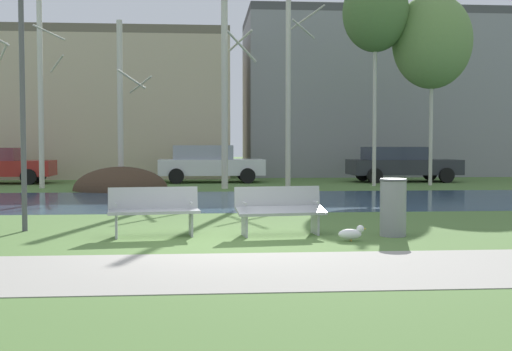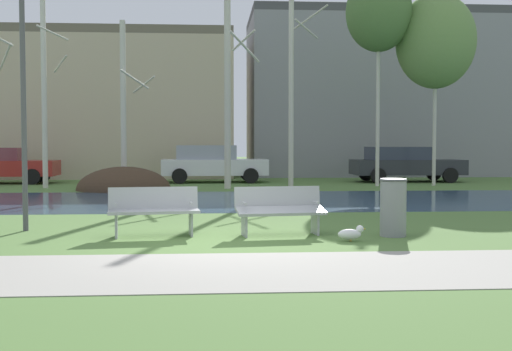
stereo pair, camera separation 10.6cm
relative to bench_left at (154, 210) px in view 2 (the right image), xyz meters
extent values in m
plane|color=#517538|center=(1.14, 9.03, -0.47)|extent=(120.00, 120.00, 0.00)
cube|color=#9E998E|center=(1.14, -3.21, -0.47)|extent=(60.00, 2.56, 0.01)
cube|color=#33516B|center=(1.14, 7.12, -0.47)|extent=(80.00, 6.84, 0.01)
ellipsoid|color=#423021|center=(-2.10, 11.64, -0.47)|extent=(3.35, 3.02, 1.68)
cube|color=#9EA0A3|center=(0.01, -0.09, -0.02)|extent=(1.65, 0.67, 0.05)
cube|color=#9EA0A3|center=(-0.02, 0.18, 0.20)|extent=(1.60, 0.28, 0.40)
cube|color=#9EA0A3|center=(-0.65, -0.12, -0.25)|extent=(0.09, 0.43, 0.45)
cube|color=#9EA0A3|center=(0.66, 0.05, -0.25)|extent=(0.09, 0.43, 0.45)
cylinder|color=#9EA0A3|center=(-0.64, -0.16, 0.12)|extent=(0.08, 0.28, 0.04)
cylinder|color=#9EA0A3|center=(0.66, 0.01, 0.12)|extent=(0.08, 0.28, 0.04)
cube|color=#9EA0A3|center=(2.27, -0.09, -0.02)|extent=(1.65, 0.67, 0.14)
cube|color=#9EA0A3|center=(2.24, 0.18, 0.20)|extent=(1.60, 0.28, 0.40)
cube|color=#9EA0A3|center=(1.61, -0.12, -0.25)|extent=(0.09, 0.43, 0.45)
cube|color=#9EA0A3|center=(2.91, 0.05, -0.25)|extent=(0.09, 0.43, 0.45)
cylinder|color=#9EA0A3|center=(1.62, -0.16, 0.12)|extent=(0.08, 0.28, 0.04)
cylinder|color=#9EA0A3|center=(2.92, 0.01, 0.12)|extent=(0.08, 0.28, 0.04)
cylinder|color=gray|center=(4.26, -0.28, 0.04)|extent=(0.47, 0.47, 1.03)
torus|color=#494A4C|center=(4.26, -0.28, 0.53)|extent=(0.49, 0.49, 0.04)
ellipsoid|color=white|center=(3.36, -0.84, -0.35)|extent=(0.40, 0.18, 0.18)
sphere|color=white|center=(3.54, -0.84, -0.26)|extent=(0.13, 0.13, 0.13)
cone|color=gold|center=(3.61, -0.84, -0.26)|extent=(0.07, 0.04, 0.04)
cylinder|color=gold|center=(3.38, -0.88, -0.42)|extent=(0.01, 0.01, 0.10)
cylinder|color=gold|center=(3.38, -0.80, -0.42)|extent=(0.01, 0.01, 0.10)
cylinder|color=#4C4C51|center=(-2.50, 0.90, 2.05)|extent=(0.10, 0.10, 5.05)
cylinder|color=beige|center=(-6.77, 13.59, 4.48)|extent=(0.87, 1.21, 0.91)
cylinder|color=beige|center=(-5.16, 12.87, 3.10)|extent=(0.20, 0.20, 7.14)
cylinder|color=beige|center=(-4.63, 13.23, 4.18)|extent=(0.73, 1.03, 0.57)
cylinder|color=beige|center=(-4.70, 12.40, 5.20)|extent=(0.96, 0.94, 0.43)
cylinder|color=beige|center=(-2.13, 11.93, 2.56)|extent=(0.21, 0.21, 6.07)
cylinder|color=beige|center=(-1.45, 12.40, 3.35)|extent=(0.97, 1.37, 0.54)
cylinder|color=beige|center=(-1.67, 11.46, 3.46)|extent=(0.94, 0.91, 0.62)
cylinder|color=beige|center=(1.63, 12.13, 3.28)|extent=(0.24, 0.24, 7.50)
cylinder|color=beige|center=(2.24, 12.54, 5.03)|extent=(0.86, 1.20, 0.66)
cylinder|color=beige|center=(2.23, 11.50, 4.64)|extent=(1.16, 1.13, 0.98)
cylinder|color=beige|center=(4.06, 12.77, 4.07)|extent=(0.20, 0.20, 9.09)
cylinder|color=beige|center=(4.87, 13.33, 6.07)|extent=(1.12, 1.60, 0.69)
cylinder|color=beige|center=(4.56, 12.25, 5.43)|extent=(1.04, 1.01, 0.58)
cylinder|color=beige|center=(7.51, 13.13, 3.85)|extent=(0.15, 0.15, 8.64)
ellipsoid|color=#4C7038|center=(7.51, 13.13, 6.27)|extent=(2.54, 2.54, 3.05)
cylinder|color=beige|center=(9.82, 13.28, 3.17)|extent=(0.14, 0.14, 7.28)
ellipsoid|color=#668947|center=(9.82, 13.28, 5.20)|extent=(3.10, 3.10, 3.72)
cube|color=maroon|center=(-7.74, 15.75, 0.17)|extent=(4.66, 1.86, 0.64)
cylinder|color=black|center=(-6.24, 16.66, -0.15)|extent=(0.64, 0.23, 0.64)
cylinder|color=black|center=(-6.20, 14.90, -0.15)|extent=(0.64, 0.23, 0.64)
cube|color=silver|center=(1.17, 15.95, 0.18)|extent=(4.52, 1.85, 0.67)
cube|color=#949AAC|center=(0.81, 15.94, 0.82)|extent=(2.54, 1.59, 0.60)
cylinder|color=black|center=(2.63, 16.86, -0.15)|extent=(0.64, 0.23, 0.64)
cylinder|color=black|center=(2.67, 15.11, -0.15)|extent=(0.64, 0.23, 0.64)
cylinder|color=black|center=(-0.33, 16.79, -0.15)|extent=(0.64, 0.23, 0.64)
cylinder|color=black|center=(-0.29, 15.04, -0.15)|extent=(0.64, 0.23, 0.64)
cube|color=#282B30|center=(9.52, 15.77, 0.17)|extent=(4.77, 2.00, 0.65)
cube|color=#2F3648|center=(9.14, 15.76, 0.77)|extent=(2.68, 1.73, 0.55)
cylinder|color=black|center=(11.06, 16.76, -0.15)|extent=(0.64, 0.23, 0.64)
cylinder|color=black|center=(11.10, 14.86, -0.15)|extent=(0.64, 0.23, 0.64)
cylinder|color=black|center=(7.94, 16.68, -0.15)|extent=(0.64, 0.23, 0.64)
cylinder|color=black|center=(7.98, 14.79, -0.15)|extent=(0.64, 0.23, 0.64)
cube|color=#BCAD8E|center=(-6.01, 22.63, 2.89)|extent=(16.16, 8.66, 6.72)
cube|color=#675F4E|center=(-6.01, 22.63, 6.44)|extent=(16.16, 8.66, 0.40)
cube|color=gray|center=(10.05, 22.61, 3.55)|extent=(13.92, 6.73, 8.05)
cube|color=#48484B|center=(10.05, 22.61, 7.78)|extent=(13.92, 6.73, 0.40)
camera|label=1|loc=(0.92, -11.44, 1.18)|focal=44.88mm
camera|label=2|loc=(1.03, -11.45, 1.18)|focal=44.88mm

